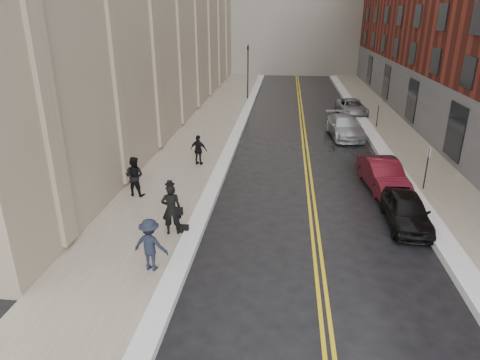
% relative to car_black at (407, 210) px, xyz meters
% --- Properties ---
extents(ground, '(160.00, 160.00, 0.00)m').
position_rel_car_black_xyz_m(ground, '(-6.15, -4.29, -0.66)').
color(ground, black).
rests_on(ground, ground).
extents(sidewalk_left, '(4.00, 64.00, 0.15)m').
position_rel_car_black_xyz_m(sidewalk_left, '(-10.65, 11.71, -0.58)').
color(sidewalk_left, gray).
rests_on(sidewalk_left, ground).
extents(sidewalk_right, '(3.00, 64.00, 0.15)m').
position_rel_car_black_xyz_m(sidewalk_right, '(2.85, 11.71, -0.58)').
color(sidewalk_right, gray).
rests_on(sidewalk_right, ground).
extents(lane_stripe_a, '(0.12, 64.00, 0.01)m').
position_rel_car_black_xyz_m(lane_stripe_a, '(-3.77, 11.71, -0.66)').
color(lane_stripe_a, gold).
rests_on(lane_stripe_a, ground).
extents(lane_stripe_b, '(0.12, 64.00, 0.01)m').
position_rel_car_black_xyz_m(lane_stripe_b, '(-3.53, 11.71, -0.66)').
color(lane_stripe_b, gold).
rests_on(lane_stripe_b, ground).
extents(snow_ridge_left, '(0.70, 60.80, 0.26)m').
position_rel_car_black_xyz_m(snow_ridge_left, '(-8.35, 11.71, -0.53)').
color(snow_ridge_left, white).
rests_on(snow_ridge_left, ground).
extents(snow_ridge_right, '(0.85, 60.80, 0.30)m').
position_rel_car_black_xyz_m(snow_ridge_right, '(1.00, 11.71, -0.51)').
color(snow_ridge_right, white).
rests_on(snow_ridge_right, ground).
extents(traffic_signal, '(0.18, 0.15, 5.20)m').
position_rel_car_black_xyz_m(traffic_signal, '(-8.75, 25.71, 2.43)').
color(traffic_signal, black).
rests_on(traffic_signal, ground).
extents(parking_sign_near, '(0.06, 0.35, 2.23)m').
position_rel_car_black_xyz_m(parking_sign_near, '(1.75, 3.71, 0.70)').
color(parking_sign_near, black).
rests_on(parking_sign_near, ground).
extents(parking_sign_far, '(0.06, 0.35, 2.23)m').
position_rel_car_black_xyz_m(parking_sign_far, '(1.75, 15.71, 0.70)').
color(parking_sign_far, black).
rests_on(parking_sign_far, ground).
extents(car_black, '(1.65, 3.90, 1.32)m').
position_rel_car_black_xyz_m(car_black, '(0.00, 0.00, 0.00)').
color(car_black, black).
rests_on(car_black, ground).
extents(car_maroon, '(2.01, 4.47, 1.42)m').
position_rel_car_black_xyz_m(car_maroon, '(-0.16, 3.95, 0.05)').
color(car_maroon, '#4D0D18').
rests_on(car_maroon, ground).
extents(car_silver_near, '(2.54, 5.12, 1.43)m').
position_rel_car_black_xyz_m(car_silver_near, '(-0.92, 13.24, 0.06)').
color(car_silver_near, '#AAAEB2').
rests_on(car_silver_near, ground).
extents(car_silver_far, '(2.44, 4.78, 1.29)m').
position_rel_car_black_xyz_m(car_silver_far, '(0.51, 20.21, -0.01)').
color(car_silver_far, '#999BA1').
rests_on(car_silver_far, ground).
extents(pedestrian_main, '(0.83, 0.63, 2.03)m').
position_rel_car_black_xyz_m(pedestrian_main, '(-9.14, -1.94, 0.51)').
color(pedestrian_main, black).
rests_on(pedestrian_main, sidewalk_left).
extents(pedestrian_a, '(0.99, 0.82, 1.86)m').
position_rel_car_black_xyz_m(pedestrian_a, '(-11.78, 1.49, 0.42)').
color(pedestrian_a, black).
rests_on(pedestrian_a, sidewalk_left).
extents(pedestrian_b, '(1.26, 0.84, 1.81)m').
position_rel_car_black_xyz_m(pedestrian_b, '(-9.20, -4.41, 0.40)').
color(pedestrian_b, black).
rests_on(pedestrian_b, sidewalk_left).
extents(pedestrian_c, '(1.05, 0.62, 1.68)m').
position_rel_car_black_xyz_m(pedestrian_c, '(-9.69, 6.02, 0.33)').
color(pedestrian_c, black).
rests_on(pedestrian_c, sidewalk_left).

